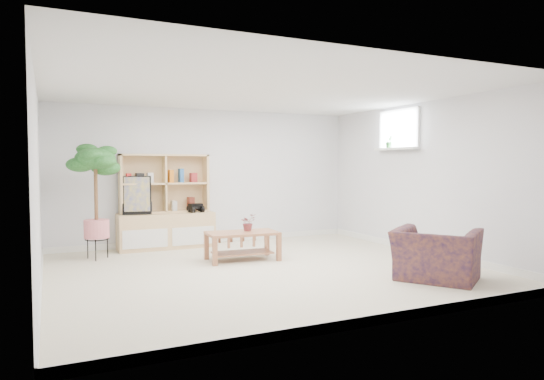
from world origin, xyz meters
name	(u,v)px	position (x,y,z in m)	size (l,w,h in m)	color
floor	(265,269)	(0.00, 0.00, 0.00)	(5.50, 5.00, 0.01)	beige
ceiling	(265,90)	(0.00, 0.00, 2.40)	(5.50, 5.00, 0.01)	silver
walls	(265,181)	(0.00, 0.00, 1.20)	(5.51, 5.01, 2.40)	white
baseboard	(265,266)	(0.00, 0.00, 0.05)	(5.50, 5.00, 0.10)	white
window	(399,130)	(2.73, 0.60, 2.00)	(0.10, 0.98, 0.68)	silver
window_sill	(396,149)	(2.67, 0.60, 1.68)	(0.14, 1.00, 0.04)	white
storage_unit	(166,201)	(-0.84, 2.24, 0.80)	(1.59, 0.54, 1.59)	#DCBC7C
poster	(137,195)	(-1.33, 2.18, 0.91)	(0.46, 0.11, 0.63)	yellow
toy_truck	(196,207)	(-0.35, 2.14, 0.68)	(0.32, 0.22, 0.17)	black
coffee_table	(242,246)	(-0.05, 0.73, 0.21)	(1.03, 0.56, 0.42)	#A96442
table_plant	(248,222)	(0.07, 0.79, 0.55)	(0.23, 0.20, 0.25)	#1D4920
floor_tree	(96,201)	(-2.00, 1.71, 0.87)	(0.64, 0.64, 1.74)	#104712
armchair	(436,251)	(1.64, -1.44, 0.36)	(0.97, 0.84, 0.72)	#0C0B34
sill_plant	(389,142)	(2.67, 0.79, 1.81)	(0.12, 0.10, 0.22)	#104712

